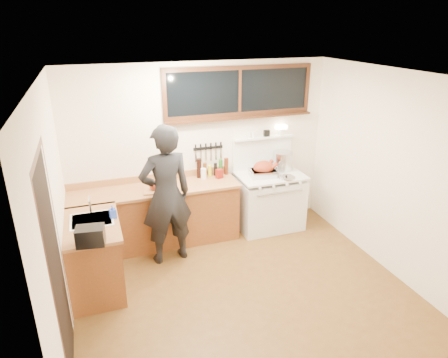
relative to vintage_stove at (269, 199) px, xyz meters
name	(u,v)px	position (x,y,z in m)	size (l,w,h in m)	color
ground_plane	(242,289)	(-1.00, -1.41, -0.48)	(4.00, 3.50, 0.02)	#583917
room_shell	(245,164)	(-1.00, -1.41, 1.18)	(4.10, 3.60, 2.65)	white
counter_back	(156,216)	(-1.80, 0.04, -0.01)	(2.44, 0.64, 1.00)	brown
counter_left	(95,256)	(-2.70, -0.79, -0.02)	(0.64, 1.09, 0.90)	brown
sink_unit	(92,224)	(-2.68, -0.71, 0.38)	(0.50, 0.45, 0.37)	white
vintage_stove	(269,199)	(0.00, 0.00, 0.00)	(1.02, 0.74, 1.59)	white
back_window	(240,97)	(-0.40, 0.31, 1.60)	(2.32, 0.13, 0.77)	black
left_doorway	(57,269)	(-2.99, -1.96, 0.62)	(0.02, 1.04, 2.17)	black
knife_strip	(208,149)	(-0.90, 0.32, 0.84)	(0.46, 0.03, 0.28)	black
man	(166,196)	(-1.72, -0.44, 0.50)	(0.77, 0.56, 1.93)	black
soap_bottle	(113,212)	(-2.43, -0.73, 0.52)	(0.09, 0.09, 0.17)	blue
toaster	(90,236)	(-2.70, -1.29, 0.53)	(0.32, 0.24, 0.20)	black
cutting_board	(157,187)	(-1.77, -0.08, 0.49)	(0.42, 0.34, 0.14)	#A56E41
roast_turkey	(264,170)	(-0.13, -0.04, 0.53)	(0.45, 0.36, 0.24)	silver
stockpot	(283,161)	(0.27, 0.12, 0.58)	(0.36, 0.36, 0.30)	silver
saucepan	(268,168)	(0.02, 0.11, 0.49)	(0.16, 0.27, 0.11)	silver
pot_lid	(286,177)	(0.16, -0.24, 0.45)	(0.35, 0.35, 0.04)	silver
coffee_tin	(219,174)	(-0.80, 0.10, 0.50)	(0.12, 0.10, 0.14)	maroon
pitcher	(204,174)	(-1.03, 0.15, 0.51)	(0.11, 0.11, 0.16)	white
bottle_cluster	(212,168)	(-0.87, 0.22, 0.56)	(0.51, 0.07, 0.30)	black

